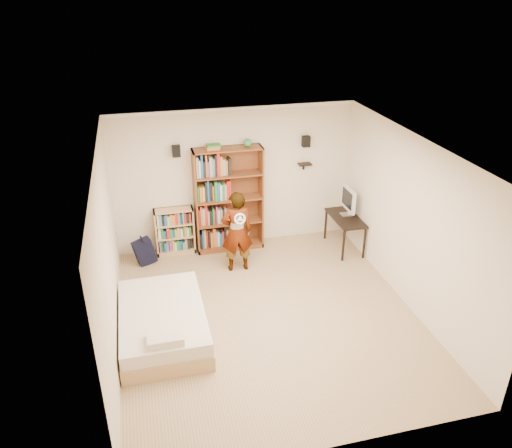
{
  "coord_description": "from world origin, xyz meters",
  "views": [
    {
      "loc": [
        -1.7,
        -6.08,
        4.75
      ],
      "look_at": [
        -0.05,
        0.6,
        1.32
      ],
      "focal_mm": 35.0,
      "sensor_mm": 36.0,
      "label": 1
    }
  ],
  "objects": [
    {
      "name": "ground",
      "position": [
        0.0,
        0.0,
        0.0
      ],
      "size": [
        4.5,
        5.0,
        0.01
      ],
      "primitive_type": "cube",
      "color": "tan",
      "rests_on": "ground"
    },
    {
      "name": "computer_desk",
      "position": [
        1.99,
        1.76,
        0.33
      ],
      "size": [
        0.49,
        0.97,
        0.66
      ],
      "primitive_type": null,
      "color": "black",
      "rests_on": "ground"
    },
    {
      "name": "wall_shelf",
      "position": [
        1.35,
        2.41,
        1.55
      ],
      "size": [
        0.25,
        0.16,
        0.02
      ],
      "primitive_type": "cube",
      "color": "black",
      "rests_on": "room_shell"
    },
    {
      "name": "speaker_right",
      "position": [
        1.35,
        2.4,
        2.0
      ],
      "size": [
        0.14,
        0.12,
        0.2
      ],
      "primitive_type": "cube",
      "color": "black",
      "rests_on": "room_shell"
    },
    {
      "name": "crown_molding",
      "position": [
        0.0,
        0.0,
        2.67
      ],
      "size": [
        4.5,
        5.0,
        0.06
      ],
      "color": "white",
      "rests_on": "room_shell"
    },
    {
      "name": "wii_wheel",
      "position": [
        -0.17,
        1.22,
        1.13
      ],
      "size": [
        0.2,
        0.08,
        0.2
      ],
      "primitive_type": "torus",
      "rotation": [
        1.36,
        0.0,
        0.0
      ],
      "color": "silver",
      "rests_on": "person"
    },
    {
      "name": "navy_bag",
      "position": [
        -1.78,
        2.09,
        0.25
      ],
      "size": [
        0.43,
        0.35,
        0.51
      ],
      "primitive_type": null,
      "rotation": [
        0.0,
        0.0,
        0.32
      ],
      "color": "black",
      "rests_on": "ground"
    },
    {
      "name": "tall_bookshelf",
      "position": [
        -0.15,
        2.31,
        1.0
      ],
      "size": [
        1.27,
        0.37,
        2.01
      ],
      "primitive_type": null,
      "color": "brown",
      "rests_on": "ground"
    },
    {
      "name": "room_shell",
      "position": [
        0.0,
        0.0,
        1.76
      ],
      "size": [
        4.52,
        5.02,
        2.71
      ],
      "color": "beige",
      "rests_on": "ground"
    },
    {
      "name": "daybed",
      "position": [
        -1.62,
        -0.05,
        0.28
      ],
      "size": [
        1.23,
        1.89,
        0.56
      ],
      "primitive_type": null,
      "color": "silver",
      "rests_on": "ground"
    },
    {
      "name": "speaker_left",
      "position": [
        -1.05,
        2.4,
        2.0
      ],
      "size": [
        0.14,
        0.12,
        0.2
      ],
      "primitive_type": "cube",
      "color": "black",
      "rests_on": "room_shell"
    },
    {
      "name": "imac",
      "position": [
        2.03,
        1.86,
        0.94
      ],
      "size": [
        0.18,
        0.56,
        0.55
      ],
      "primitive_type": null,
      "rotation": [
        0.0,
        0.0,
        -0.14
      ],
      "color": "silver",
      "rests_on": "computer_desk"
    },
    {
      "name": "low_bookshelf",
      "position": [
        -1.19,
        2.36,
        0.45
      ],
      "size": [
        0.72,
        0.27,
        0.91
      ],
      "primitive_type": null,
      "color": "tan",
      "rests_on": "ground"
    },
    {
      "name": "person",
      "position": [
        -0.17,
        1.5,
        0.75
      ],
      "size": [
        0.56,
        0.37,
        1.5
      ],
      "primitive_type": "imported",
      "rotation": [
        0.0,
        0.0,
        3.12
      ],
      "color": "black",
      "rests_on": "ground"
    }
  ]
}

